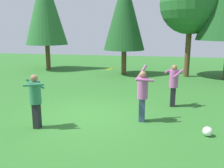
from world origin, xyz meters
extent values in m
plane|color=#2D6B28|center=(0.00, 0.00, 0.00)|extent=(40.00, 40.00, 0.00)
cube|color=#38476B|center=(1.81, -0.13, 0.39)|extent=(0.19, 0.22, 0.78)
cylinder|color=#A85693|center=(1.81, -0.13, 1.12)|extent=(0.34, 0.34, 0.68)
sphere|color=#8C6647|center=(1.81, -0.13, 1.56)|extent=(0.22, 0.22, 0.22)
cylinder|color=#A85693|center=(1.87, -0.32, 1.41)|extent=(0.57, 0.27, 0.12)
cylinder|color=#A85693|center=(1.74, 0.06, 1.58)|extent=(0.38, 0.20, 0.53)
cube|color=black|center=(-1.28, -1.30, 0.39)|extent=(0.19, 0.22, 0.78)
cylinder|color=#2D7551|center=(-1.28, -1.30, 1.11)|extent=(0.34, 0.34, 0.67)
sphere|color=#8C6647|center=(-1.28, -1.30, 1.55)|extent=(0.22, 0.22, 0.22)
cylinder|color=#2D7551|center=(-1.35, -1.11, 1.33)|extent=(0.53, 0.27, 0.35)
cylinder|color=#2D7551|center=(-1.21, -1.48, 1.39)|extent=(0.56, 0.28, 0.09)
cube|color=black|center=(2.87, 1.68, 0.38)|extent=(0.19, 0.22, 0.77)
cylinder|color=#A85693|center=(2.87, 1.68, 1.10)|extent=(0.34, 0.34, 0.67)
sphere|color=#8C6647|center=(2.87, 1.68, 1.53)|extent=(0.22, 0.22, 0.22)
cylinder|color=#A85693|center=(3.01, 1.55, 1.33)|extent=(0.43, 0.45, 0.31)
cylinder|color=#A85693|center=(2.72, 1.82, 1.40)|extent=(0.45, 0.47, 0.20)
cylinder|color=yellow|center=(0.83, -0.47, 1.77)|extent=(0.33, 0.33, 0.12)
sphere|color=white|center=(3.71, -0.91, 0.14)|extent=(0.27, 0.27, 0.27)
cylinder|color=brown|center=(4.03, 8.21, 1.70)|extent=(0.33, 0.33, 3.39)
sphere|color=#28662D|center=(4.03, 8.21, 4.51)|extent=(3.73, 3.73, 3.73)
cylinder|color=brown|center=(-5.95, 9.24, 1.69)|extent=(0.33, 0.33, 3.39)
cone|color=#28662D|center=(-5.95, 9.24, 4.57)|extent=(3.05, 3.05, 5.42)
cylinder|color=brown|center=(-0.02, 8.23, 1.49)|extent=(0.33, 0.33, 2.98)
cone|color=#1E5123|center=(-0.02, 8.23, 4.03)|extent=(2.68, 2.68, 4.77)
camera|label=1|loc=(2.29, -7.62, 2.93)|focal=38.59mm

